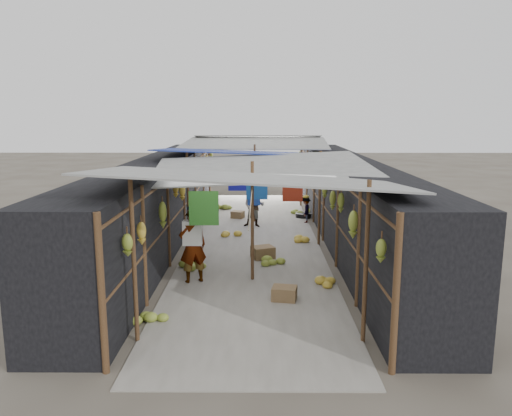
{
  "coord_description": "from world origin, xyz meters",
  "views": [
    {
      "loc": [
        0.14,
        -7.43,
        3.56
      ],
      "look_at": [
        0.07,
        4.88,
        1.25
      ],
      "focal_mm": 35.0,
      "sensor_mm": 36.0,
      "label": 1
    }
  ],
  "objects_px": {
    "vendor_elderly": "(193,246)",
    "shopper_blue": "(254,206)",
    "vendor_seated": "(306,210)",
    "crate_near": "(263,253)",
    "black_basin": "(303,215)"
  },
  "relations": [
    {
      "from": "vendor_elderly",
      "to": "vendor_seated",
      "type": "height_order",
      "value": "vendor_elderly"
    },
    {
      "from": "crate_near",
      "to": "vendor_elderly",
      "type": "relative_size",
      "value": 0.32
    },
    {
      "from": "crate_near",
      "to": "black_basin",
      "type": "height_order",
      "value": "crate_near"
    },
    {
      "from": "vendor_elderly",
      "to": "shopper_blue",
      "type": "bearing_deg",
      "value": -127.4
    },
    {
      "from": "crate_near",
      "to": "vendor_seated",
      "type": "distance_m",
      "value": 4.46
    },
    {
      "from": "crate_near",
      "to": "shopper_blue",
      "type": "bearing_deg",
      "value": 72.07
    },
    {
      "from": "shopper_blue",
      "to": "vendor_seated",
      "type": "height_order",
      "value": "shopper_blue"
    },
    {
      "from": "black_basin",
      "to": "crate_near",
      "type": "bearing_deg",
      "value": -106.04
    },
    {
      "from": "black_basin",
      "to": "shopper_blue",
      "type": "bearing_deg",
      "value": -139.71
    },
    {
      "from": "crate_near",
      "to": "vendor_seated",
      "type": "relative_size",
      "value": 0.6
    },
    {
      "from": "black_basin",
      "to": "shopper_blue",
      "type": "height_order",
      "value": "shopper_blue"
    },
    {
      "from": "black_basin",
      "to": "shopper_blue",
      "type": "xyz_separation_m",
      "value": [
        -1.72,
        -1.46,
        0.61
      ]
    },
    {
      "from": "crate_near",
      "to": "shopper_blue",
      "type": "distance_m",
      "value": 3.66
    },
    {
      "from": "vendor_seated",
      "to": "black_basin",
      "type": "bearing_deg",
      "value": -171.95
    },
    {
      "from": "vendor_elderly",
      "to": "shopper_blue",
      "type": "relative_size",
      "value": 1.16
    }
  ]
}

